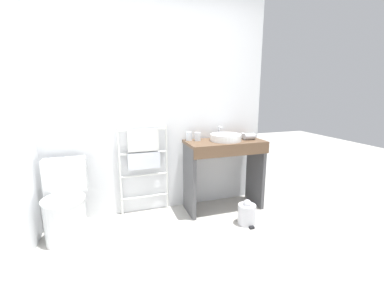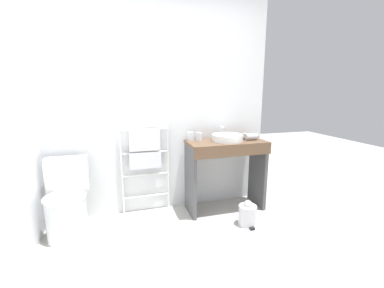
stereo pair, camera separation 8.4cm
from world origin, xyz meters
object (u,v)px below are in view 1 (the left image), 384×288
Objects in this scene: cup_near_edge at (198,137)px; sink_basin at (226,137)px; toilet at (65,207)px; hair_dryer at (249,136)px; cup_near_wall at (189,136)px; towel_radiator at (144,154)px; trash_bin at (247,214)px.

sink_basin is at bearing -18.16° from cup_near_edge.
toilet is 1.85m from sink_basin.
hair_dryer is at bearing -10.91° from cup_near_edge.
hair_dryer is at bearing -13.55° from cup_near_wall.
cup_near_wall is at bearing -4.71° from towel_radiator.
toilet is 2.14m from hair_dryer.
towel_radiator reaches higher than sink_basin.
towel_radiator is 2.85× the size of sink_basin.
cup_near_wall is at bearing 128.94° from trash_bin.
toilet is 4.27× the size of hair_dryer.
cup_near_edge is (0.09, -0.05, -0.00)m from cup_near_wall.
sink_basin is 2.01× the size of hair_dryer.
cup_near_wall is at bearing 166.45° from hair_dryer.
hair_dryer is at bearing 2.08° from toilet.
cup_near_wall is 0.10m from cup_near_edge.
cup_near_edge reaches higher than trash_bin.
towel_radiator is 3.68× the size of trash_bin.
sink_basin is 0.30m from hair_dryer.
sink_basin is 0.33m from cup_near_edge.
trash_bin is at bearing -80.98° from sink_basin.
towel_radiator is at bearing 170.20° from hair_dryer.
toilet is 1.49m from cup_near_wall.
toilet is 1.57m from cup_near_edge.
hair_dryer is at bearing 60.47° from trash_bin.
cup_near_edge is at bearing 125.72° from trash_bin.
cup_near_edge is (1.44, 0.19, 0.59)m from toilet.
towel_radiator is 10.50× the size of cup_near_edge.
cup_near_edge is 0.55× the size of hair_dryer.
sink_basin reaches higher than trash_bin.
cup_near_wall is (-0.40, 0.15, 0.01)m from sink_basin.
sink_basin is 0.43m from cup_near_wall.
hair_dryer is 0.91m from trash_bin.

